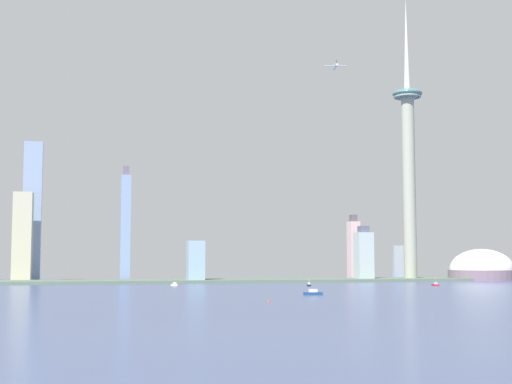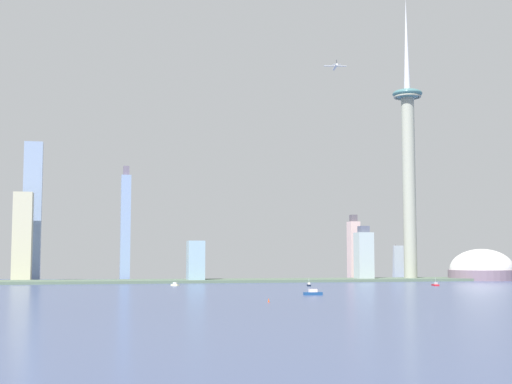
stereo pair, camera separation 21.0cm
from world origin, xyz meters
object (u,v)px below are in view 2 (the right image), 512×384
skyscraper_7 (22,237)px  boat_3 (313,293)px  skyscraper_6 (364,255)px  stadium_dome (482,271)px  boat_4 (175,285)px  skyscraper_5 (397,261)px  boat_0 (309,285)px  skyscraper_4 (32,211)px  observation_tower (408,153)px  channel_buoy_0 (269,300)px  boat_2 (435,284)px  skyscraper_1 (125,226)px  skyscraper_0 (196,262)px  airplane (335,67)px  skyscraper_3 (354,249)px

skyscraper_7 → boat_3: size_ratio=7.25×
skyscraper_6 → boat_3: size_ratio=4.66×
stadium_dome → boat_4: 424.38m
skyscraper_6 → stadium_dome: bearing=-3.4°
stadium_dome → skyscraper_5: bearing=141.2°
boat_0 → skyscraper_6: bearing=151.8°
boat_4 → skyscraper_4: bearing=179.3°
observation_tower → skyscraper_7: 501.00m
skyscraper_4 → boat_4: size_ratio=19.22×
skyscraper_4 → skyscraper_5: bearing=-2.9°
skyscraper_5 → boat_4: bearing=-152.5°
skyscraper_4 → boat_3: 483.03m
observation_tower → boat_3: 429.05m
stadium_dome → channel_buoy_0: 546.34m
skyscraper_6 → boat_2: bearing=-84.5°
observation_tower → boat_2: (-49.18, -168.70, -165.33)m
skyscraper_1 → boat_0: size_ratio=14.72×
skyscraper_0 → skyscraper_6: (217.57, 10.50, 7.55)m
skyscraper_0 → boat_4: skyscraper_0 is taller
observation_tower → airplane: (-96.86, 9.65, 112.52)m
skyscraper_7 → boat_4: skyscraper_7 is taller
boat_4 → observation_tower: bearing=68.7°
boat_2 → channel_buoy_0: size_ratio=5.88×
skyscraper_0 → boat_2: size_ratio=3.16×
channel_buoy_0 → observation_tower: bearing=54.6°
skyscraper_1 → skyscraper_6: bearing=-9.6°
observation_tower → boat_4: observation_tower is taller
skyscraper_3 → skyscraper_7: skyscraper_7 is taller
skyscraper_3 → skyscraper_5: size_ratio=1.50×
skyscraper_6 → airplane: bearing=158.5°
boat_2 → boat_4: size_ratio=1.70×
skyscraper_4 → skyscraper_1: bearing=-16.9°
skyscraper_5 → skyscraper_1: bearing=-178.4°
skyscraper_4 → boat_2: 506.28m
observation_tower → boat_2: 241.28m
skyscraper_0 → skyscraper_4: skyscraper_4 is taller
skyscraper_6 → channel_buoy_0: (-221.76, -400.22, -30.99)m
channel_buoy_0 → airplane: (190.07, 412.70, 277.81)m
skyscraper_3 → boat_4: size_ratio=9.36×
skyscraper_1 → boat_2: bearing=-34.5°
observation_tower → boat_2: bearing=-106.3°
skyscraper_6 → boat_4: skyscraper_6 is taller
skyscraper_6 → skyscraper_7: skyscraper_7 is taller
skyscraper_1 → boat_0: bearing=-47.4°
skyscraper_3 → boat_3: skyscraper_3 is taller
airplane → skyscraper_6: bearing=-101.9°
skyscraper_5 → airplane: size_ratio=1.92×
boat_0 → boat_3: bearing=-5.1°
observation_tower → skyscraper_0: 316.61m
observation_tower → skyscraper_3: size_ratio=4.35×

